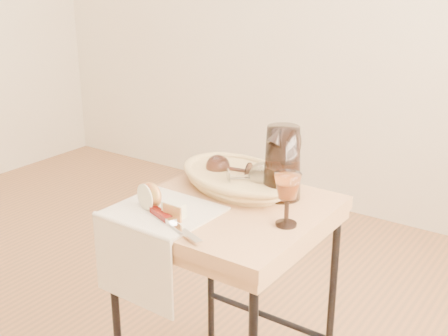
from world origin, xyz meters
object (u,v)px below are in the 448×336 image
Objects in this scene: bread_basket at (237,179)px; pitcher at (282,163)px; tea_towel at (163,211)px; wine_goblet at (287,199)px; apple_half at (152,195)px; table_knife at (173,222)px; goblet_lying_b at (248,177)px; goblet_lying_a at (231,169)px; side_table at (228,308)px.

bread_basket is 1.44× the size of pitcher.
tea_towel is 0.35m from wine_goblet.
wine_goblet is (0.11, -0.16, -0.03)m from pitcher.
apple_half is 0.34× the size of table_knife.
goblet_lying_b reaches higher than apple_half.
bread_basket is at bearing 143.67° from goblet_lying_a.
goblet_lying_a reaches higher than table_knife.
side_table is 1.84× the size of bread_basket.
tea_towel is 1.20× the size of table_knife.
table_knife is (-0.04, -0.31, -0.04)m from goblet_lying_b.
table_knife reaches higher than tea_towel.
side_table is at bearing -47.42° from bread_basket.
goblet_lying_b is (0.09, -0.04, 0.00)m from goblet_lying_a.
tea_towel is at bearing 17.42° from apple_half.
wine_goblet is at bearing 34.25° from apple_half.
apple_half is (-0.36, -0.12, -0.03)m from wine_goblet.
pitcher is 3.18× the size of apple_half.
pitcher is (0.10, 0.14, 0.45)m from side_table.
pitcher is 0.20m from wine_goblet.
table_knife is at bearing -142.60° from wine_goblet.
bread_basket is at bearing 113.33° from side_table.
pitcher is at bearing 63.48° from apple_half.
bread_basket reaches higher than side_table.
goblet_lying_b reaches higher than bread_basket.
goblet_lying_a is at bearing 114.64° from goblet_lying_b.
wine_goblet is at bearing 140.30° from goblet_lying_a.
bread_basket is at bearing 116.47° from goblet_lying_b.
table_knife is at bearing -34.05° from tea_towel.
goblet_lying_a is at bearing 91.62° from apple_half.
bread_basket is 0.07m from goblet_lying_b.
side_table is 2.65× the size of pitcher.
apple_half is at bearing 175.18° from table_knife.
bread_basket is 2.94× the size of goblet_lying_a.
side_table is 8.43× the size of apple_half.
side_table is at bearing 50.96° from tea_towel.
wine_goblet is 1.83× the size of apple_half.
pitcher is at bearing 55.62° from side_table.
goblet_lying_a is 0.90× the size of goblet_lying_b.
goblet_lying_a is 1.56× the size of apple_half.
goblet_lying_b is 0.11m from pitcher.
tea_towel is at bearing -159.42° from wine_goblet.
bread_basket is (0.07, 0.27, 0.02)m from tea_towel.
goblet_lying_a reaches higher than apple_half.
apple_half reaches higher than tea_towel.
bread_basket is (-0.06, 0.13, 0.37)m from side_table.
tea_towel reaches higher than side_table.
goblet_lying_a is 0.34m from wine_goblet.
table_knife is at bearing -67.38° from bread_basket.
goblet_lying_b is 0.55× the size of pitcher.
wine_goblet is 0.38m from apple_half.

